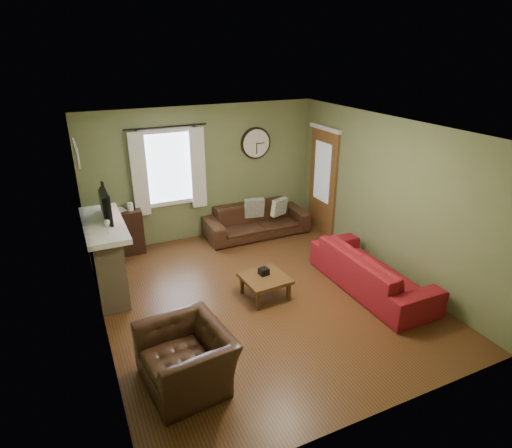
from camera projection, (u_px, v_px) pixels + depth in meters
name	position (u px, v px, depth m)	size (l,w,h in m)	color
floor	(261.00, 296.00, 6.67)	(4.60, 5.20, 0.00)	#502E17
ceiling	(262.00, 128.00, 5.66)	(4.60, 5.20, 0.00)	white
wall_left	(93.00, 249.00, 5.27)	(0.00, 5.20, 2.60)	olive
wall_right	(387.00, 197.00, 7.06)	(0.00, 5.20, 2.60)	olive
wall_back	(204.00, 173.00, 8.34)	(4.60, 0.00, 2.60)	olive
wall_front	(381.00, 314.00, 3.99)	(4.60, 0.00, 2.60)	olive
fireplace	(107.00, 260.00, 6.60)	(0.40, 1.40, 1.10)	tan
firebox	(121.00, 272.00, 6.77)	(0.04, 0.60, 0.55)	black
mantel	(103.00, 224.00, 6.39)	(0.58, 1.60, 0.08)	white
tv	(102.00, 208.00, 6.44)	(0.60, 0.08, 0.35)	black
tv_screen	(107.00, 203.00, 6.44)	(0.02, 0.62, 0.36)	#994C3F
medallion_left	(78.00, 158.00, 5.58)	(0.28, 0.28, 0.03)	white
medallion_mid	(76.00, 153.00, 5.87)	(0.28, 0.28, 0.03)	white
medallion_right	(75.00, 148.00, 6.17)	(0.28, 0.28, 0.03)	white
window_pane	(168.00, 168.00, 7.97)	(1.00, 0.02, 1.30)	silver
curtain_rod	(166.00, 127.00, 7.59)	(0.03, 0.03, 1.50)	black
curtain_left	(140.00, 175.00, 7.69)	(0.28, 0.04, 1.55)	white
curtain_right	(198.00, 168.00, 8.12)	(0.28, 0.04, 1.55)	white
wall_clock	(256.00, 143.00, 8.53)	(0.64, 0.06, 0.64)	white
door	(323.00, 181.00, 8.69)	(0.05, 0.90, 2.10)	brown
bookshelf	(123.00, 233.00, 7.85)	(0.71, 0.30, 0.84)	black
book	(114.00, 206.00, 7.64)	(0.18, 0.25, 0.02)	#503218
sofa_brown	(257.00, 220.00, 8.72)	(2.10, 0.82, 0.61)	#351E13
pillow_left	(254.00, 208.00, 8.70)	(0.40, 0.12, 0.40)	gray
pillow_right	(279.00, 207.00, 8.75)	(0.36, 0.11, 0.36)	gray
sofa_red	(372.00, 270.00, 6.75)	(2.25, 0.88, 0.66)	maroon
armchair	(186.00, 358.00, 4.85)	(1.05, 0.92, 0.68)	#351E13
coffee_table	(265.00, 287.00, 6.59)	(0.66, 0.66, 0.35)	#503218
tissue_box	(264.00, 272.00, 6.57)	(0.14, 0.14, 0.10)	black
wine_glass_a	(108.00, 227.00, 5.92)	(0.07, 0.07, 0.21)	white
wine_glass_b	(108.00, 228.00, 5.93)	(0.07, 0.07, 0.19)	white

